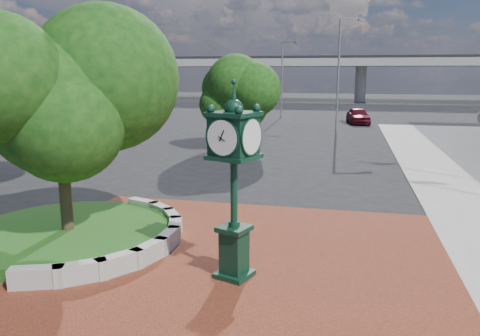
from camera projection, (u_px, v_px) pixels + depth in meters
name	position (u px, v px, depth m)	size (l,w,h in m)	color
ground	(228.00, 255.00, 13.11)	(200.00, 200.00, 0.00)	black
plaza	(219.00, 269.00, 12.15)	(12.00, 12.00, 0.04)	maroon
planter_wall	(139.00, 238.00, 13.64)	(2.96, 6.77, 0.54)	#9E9B93
grass_bed	(69.00, 235.00, 14.16)	(6.10, 6.10, 0.40)	#164D17
overpass	(330.00, 62.00, 78.64)	(90.00, 12.00, 7.50)	#9E9B93
tree_planter	(60.00, 119.00, 13.45)	(5.20, 5.20, 6.33)	#38281C
tree_street	(237.00, 100.00, 30.51)	(4.40, 4.40, 5.45)	#38281C
post_clock	(234.00, 175.00, 11.15)	(1.22, 1.22, 4.79)	black
parked_car	(358.00, 116.00, 45.95)	(1.86, 4.62, 1.58)	#510B17
street_lamp_near	(341.00, 66.00, 38.43)	(2.04, 0.76, 9.31)	slate
street_lamp_far	(284.00, 74.00, 50.66)	(1.78, 0.70, 8.17)	slate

